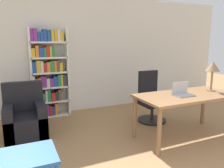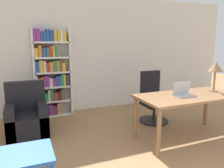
% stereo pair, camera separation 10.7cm
% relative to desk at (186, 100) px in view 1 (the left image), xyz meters
% --- Properties ---
extents(wall_back, '(8.00, 0.06, 2.70)m').
position_rel_desk_xyz_m(wall_back, '(-1.08, 2.28, 0.68)').
color(wall_back, silver).
rests_on(wall_back, ground_plane).
extents(desk, '(1.71, 0.82, 0.77)m').
position_rel_desk_xyz_m(desk, '(0.00, 0.00, 0.00)').
color(desk, olive).
rests_on(desk, ground_plane).
extents(laptop, '(0.33, 0.21, 0.22)m').
position_rel_desk_xyz_m(laptop, '(-0.10, -0.02, 0.15)').
color(laptop, '#B2B2B7').
rests_on(laptop, desk).
extents(table_lamp, '(0.25, 0.25, 0.53)m').
position_rel_desk_xyz_m(table_lamp, '(0.62, 0.05, 0.52)').
color(table_lamp, olive).
rests_on(table_lamp, desk).
extents(office_chair, '(0.59, 0.59, 1.05)m').
position_rel_desk_xyz_m(office_chair, '(-0.07, 0.95, -0.24)').
color(office_chair, black).
rests_on(office_chair, ground_plane).
extents(side_table_blue, '(0.58, 0.52, 0.54)m').
position_rel_desk_xyz_m(side_table_blue, '(-2.59, -0.59, -0.22)').
color(side_table_blue, '#2356A3').
rests_on(side_table_blue, ground_plane).
extents(armchair, '(0.69, 0.73, 0.93)m').
position_rel_desk_xyz_m(armchair, '(-2.53, 1.24, -0.37)').
color(armchair, black).
rests_on(armchair, ground_plane).
extents(bookshelf, '(0.80, 0.28, 1.94)m').
position_rel_desk_xyz_m(bookshelf, '(-1.98, 2.09, 0.29)').
color(bookshelf, white).
rests_on(bookshelf, ground_plane).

